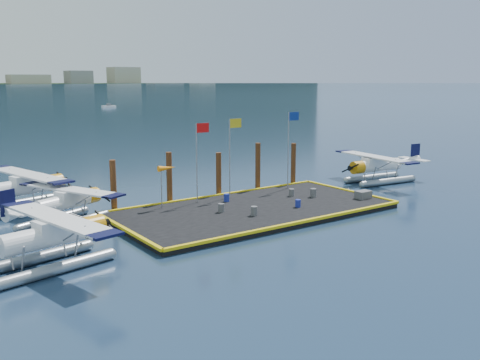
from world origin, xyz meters
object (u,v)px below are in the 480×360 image
object	(u,v)px
seaplane_d	(377,167)
piling_3	(258,168)
seaplane_a	(51,239)
piling_1	(169,179)
drum_3	(254,211)
drum_1	(298,203)
drum_5	(227,198)
flagpole_red	(199,150)
drum_4	(292,192)
windsock	(167,169)
flagpole_blue	(290,139)
piling_0	(114,188)
piling_4	(293,165)
drum_2	(313,193)
seaplane_c	(23,190)
crate	(363,195)
flagpole_yellow	(232,146)
seaplane_b	(67,204)
piling_2	(219,176)
drum_0	(221,208)

from	to	relation	value
seaplane_d	piling_3	bearing A→B (deg)	82.29
seaplane_a	piling_1	bearing A→B (deg)	115.01
drum_3	drum_1	bearing A→B (deg)	0.87
seaplane_d	drum_3	distance (m)	18.13
drum_1	piling_1	world-z (taller)	piling_1
drum_5	flagpole_red	xyz separation A→B (m)	(-1.76, 1.06, 3.70)
drum_4	windsock	world-z (taller)	windsock
flagpole_blue	piling_0	xyz separation A→B (m)	(-15.20, 1.60, -2.69)
seaplane_a	piling_3	world-z (taller)	piling_3
flagpole_blue	piling_4	size ratio (longest dim) A/B	1.62
flagpole_blue	piling_1	bearing A→B (deg)	171.49
drum_4	drum_2	bearing A→B (deg)	-46.45
drum_3	piling_3	size ratio (longest dim) A/B	0.15
seaplane_c	piling_0	size ratio (longest dim) A/B	2.56
seaplane_d	drum_1	bearing A→B (deg)	113.83
piling_0	crate	bearing A→B (deg)	-24.71
drum_5	piling_1	distance (m)	4.59
seaplane_a	flagpole_yellow	size ratio (longest dim) A/B	1.60
flagpole_red	windsock	world-z (taller)	flagpole_red
piling_1	windsock	bearing A→B (deg)	-122.66
seaplane_b	drum_5	xyz separation A→B (m)	(11.50, -2.20, -0.67)
seaplane_d	windsock	xyz separation A→B (m)	(-21.29, 1.43, 1.74)
crate	flagpole_yellow	distance (m)	11.02
drum_5	crate	world-z (taller)	crate
drum_1	piling_1	distance (m)	9.95
drum_5	piling_4	world-z (taller)	piling_4
seaplane_a	piling_1	distance (m)	14.22
piling_1	piling_2	size ratio (longest dim) A/B	1.11
drum_4	piling_3	distance (m)	4.34
seaplane_d	drum_0	xyz separation A→B (m)	(-18.94, -2.13, -0.78)
piling_2	piling_3	bearing A→B (deg)	0.00
drum_3	flagpole_yellow	distance (m)	7.11
drum_3	piling_0	xyz separation A→B (m)	(-7.16, 7.25, 1.28)
drum_4	crate	xyz separation A→B (m)	(4.05, -3.90, 0.01)
drum_5	windsock	world-z (taller)	windsock
flagpole_yellow	flagpole_blue	bearing A→B (deg)	-0.00
seaplane_c	flagpole_yellow	distance (m)	15.95
flagpole_red	windsock	distance (m)	2.97
drum_4	piling_2	distance (m)	6.05
drum_2	drum_4	xyz separation A→B (m)	(-1.19, 1.25, -0.04)
seaplane_a	drum_0	distance (m)	13.18
seaplane_a	piling_1	xyz separation A→B (m)	(11.41, 8.48, 0.57)
piling_1	piling_4	world-z (taller)	piling_1
seaplane_a	seaplane_c	world-z (taller)	seaplane_c
drum_2	piling_2	bearing A→B (deg)	135.79
piling_2	piling_3	size ratio (longest dim) A/B	0.88
drum_2	piling_4	bearing A→B (deg)	64.72
flagpole_yellow	piling_0	distance (m)	9.67
seaplane_b	crate	distance (m)	22.20
piling_0	drum_3	bearing A→B (deg)	-45.39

